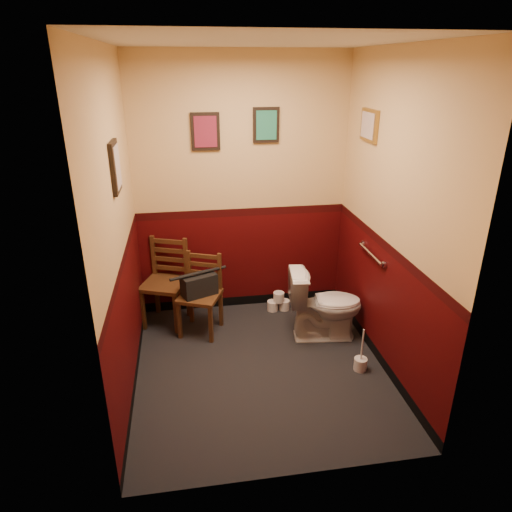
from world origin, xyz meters
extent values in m
cube|color=black|center=(0.00, 0.00, 0.00)|extent=(2.20, 2.40, 0.00)
cube|color=silver|center=(0.00, 0.00, 2.70)|extent=(2.20, 2.40, 0.00)
cube|color=#3B0507|center=(0.00, 1.20, 1.35)|extent=(2.20, 0.00, 2.70)
cube|color=#3B0507|center=(0.00, -1.20, 1.35)|extent=(2.20, 0.00, 2.70)
cube|color=#3B0507|center=(-1.10, 0.00, 1.35)|extent=(0.00, 2.40, 2.70)
cube|color=#3B0507|center=(1.10, 0.00, 1.35)|extent=(0.00, 2.40, 2.70)
cylinder|color=silver|center=(1.07, 0.25, 0.95)|extent=(0.03, 0.50, 0.03)
cylinder|color=silver|center=(1.09, 0.00, 0.95)|extent=(0.02, 0.06, 0.06)
cylinder|color=silver|center=(1.09, 0.50, 0.95)|extent=(0.02, 0.06, 0.06)
cube|color=black|center=(-0.35, 1.18, 1.95)|extent=(0.28, 0.03, 0.36)
cube|color=maroon|center=(-0.35, 1.17, 1.95)|extent=(0.22, 0.01, 0.30)
cube|color=black|center=(0.25, 1.18, 2.00)|extent=(0.26, 0.03, 0.34)
cube|color=#277D5E|center=(0.25, 1.17, 2.00)|extent=(0.20, 0.01, 0.28)
cube|color=black|center=(-1.08, 0.10, 1.85)|extent=(0.03, 0.30, 0.38)
cube|color=#BBA193|center=(-1.07, 0.10, 1.85)|extent=(0.01, 0.24, 0.31)
cube|color=olive|center=(1.08, 0.60, 2.05)|extent=(0.03, 0.34, 0.28)
cube|color=#BBA193|center=(1.07, 0.60, 2.05)|extent=(0.01, 0.28, 0.22)
imported|color=white|center=(0.72, 0.42, 0.36)|extent=(0.77, 0.49, 0.71)
cylinder|color=silver|center=(0.89, -0.17, 0.06)|extent=(0.12, 0.12, 0.12)
cylinder|color=silver|center=(0.89, -0.17, 0.25)|extent=(0.02, 0.02, 0.33)
cube|color=#553219|center=(-0.85, 0.95, 0.45)|extent=(0.54, 0.54, 0.04)
cube|color=#553219|center=(-1.08, 0.84, 0.23)|extent=(0.05, 0.05, 0.45)
cube|color=#553219|center=(-0.95, 1.18, 0.23)|extent=(0.05, 0.05, 0.45)
cube|color=#553219|center=(-0.75, 0.71, 0.23)|extent=(0.05, 0.05, 0.45)
cube|color=#553219|center=(-0.62, 1.05, 0.23)|extent=(0.05, 0.05, 0.45)
cube|color=#553219|center=(-0.95, 1.18, 0.68)|extent=(0.05, 0.05, 0.45)
cube|color=#553219|center=(-0.61, 1.05, 0.68)|extent=(0.05, 0.05, 0.45)
cube|color=#553219|center=(-0.78, 1.12, 0.55)|extent=(0.33, 0.15, 0.05)
cube|color=#553219|center=(-0.78, 1.12, 0.65)|extent=(0.33, 0.15, 0.05)
cube|color=#553219|center=(-0.78, 1.12, 0.75)|extent=(0.33, 0.15, 0.05)
cube|color=#553219|center=(-0.78, 1.12, 0.85)|extent=(0.33, 0.15, 0.05)
cube|color=#553219|center=(-0.50, 0.70, 0.41)|extent=(0.50, 0.50, 0.04)
cube|color=#553219|center=(-0.71, 0.61, 0.20)|extent=(0.05, 0.05, 0.41)
cube|color=#553219|center=(-0.59, 0.91, 0.20)|extent=(0.05, 0.05, 0.41)
cube|color=#553219|center=(-0.41, 0.49, 0.20)|extent=(0.05, 0.05, 0.41)
cube|color=#553219|center=(-0.29, 0.79, 0.20)|extent=(0.05, 0.05, 0.41)
cube|color=#553219|center=(-0.59, 0.92, 0.61)|extent=(0.05, 0.04, 0.41)
cube|color=#553219|center=(-0.28, 0.79, 0.61)|extent=(0.05, 0.04, 0.41)
cube|color=#553219|center=(-0.44, 0.86, 0.50)|extent=(0.29, 0.14, 0.04)
cube|color=#553219|center=(-0.44, 0.86, 0.59)|extent=(0.29, 0.14, 0.04)
cube|color=#553219|center=(-0.44, 0.86, 0.68)|extent=(0.29, 0.14, 0.04)
cube|color=#553219|center=(-0.44, 0.86, 0.77)|extent=(0.29, 0.14, 0.04)
cube|color=black|center=(-0.50, 0.70, 0.53)|extent=(0.38, 0.29, 0.21)
cylinder|color=black|center=(-0.50, 0.70, 0.66)|extent=(0.29, 0.14, 0.03)
cylinder|color=silver|center=(0.31, 1.02, 0.06)|extent=(0.12, 0.12, 0.11)
cylinder|color=silver|center=(0.44, 1.02, 0.06)|extent=(0.12, 0.12, 0.11)
cylinder|color=silver|center=(0.38, 1.01, 0.17)|extent=(0.12, 0.12, 0.11)
camera|label=1|loc=(-0.58, -3.39, 2.55)|focal=32.00mm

